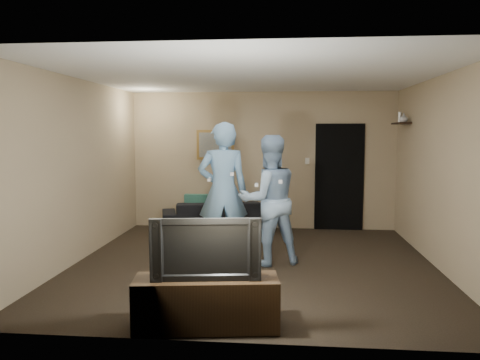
# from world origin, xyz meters

# --- Properties ---
(ground) EXTENTS (5.00, 5.00, 0.00)m
(ground) POSITION_xyz_m (0.00, 0.00, 0.00)
(ground) COLOR black
(ground) RESTS_ON ground
(ceiling) EXTENTS (5.00, 5.00, 0.04)m
(ceiling) POSITION_xyz_m (0.00, 0.00, 2.60)
(ceiling) COLOR silver
(ceiling) RESTS_ON wall_back
(wall_back) EXTENTS (5.00, 0.04, 2.60)m
(wall_back) POSITION_xyz_m (0.00, 2.50, 1.30)
(wall_back) COLOR tan
(wall_back) RESTS_ON ground
(wall_front) EXTENTS (5.00, 0.04, 2.60)m
(wall_front) POSITION_xyz_m (0.00, -2.50, 1.30)
(wall_front) COLOR tan
(wall_front) RESTS_ON ground
(wall_left) EXTENTS (0.04, 5.00, 2.60)m
(wall_left) POSITION_xyz_m (-2.50, 0.00, 1.30)
(wall_left) COLOR tan
(wall_left) RESTS_ON ground
(wall_right) EXTENTS (0.04, 5.00, 2.60)m
(wall_right) POSITION_xyz_m (2.50, 0.00, 1.30)
(wall_right) COLOR tan
(wall_right) RESTS_ON ground
(sofa) EXTENTS (2.14, 1.29, 0.58)m
(sofa) POSITION_xyz_m (-0.81, 2.06, 0.29)
(sofa) COLOR black
(sofa) RESTS_ON ground
(throw_pillow) EXTENTS (0.43, 0.14, 0.43)m
(throw_pillow) POSITION_xyz_m (-1.20, 2.06, 0.48)
(throw_pillow) COLOR #1B5148
(throw_pillow) RESTS_ON sofa
(painting_frame) EXTENTS (0.72, 0.05, 0.57)m
(painting_frame) POSITION_xyz_m (-0.90, 2.48, 1.60)
(painting_frame) COLOR olive
(painting_frame) RESTS_ON wall_back
(painting_canvas) EXTENTS (0.62, 0.01, 0.47)m
(painting_canvas) POSITION_xyz_m (-0.90, 2.45, 1.60)
(painting_canvas) COLOR slate
(painting_canvas) RESTS_ON painting_frame
(doorway) EXTENTS (0.90, 0.06, 2.00)m
(doorway) POSITION_xyz_m (1.45, 2.47, 1.00)
(doorway) COLOR black
(doorway) RESTS_ON ground
(light_switch) EXTENTS (0.08, 0.02, 0.12)m
(light_switch) POSITION_xyz_m (0.85, 2.48, 1.30)
(light_switch) COLOR silver
(light_switch) RESTS_ON wall_back
(wall_shelf) EXTENTS (0.20, 0.60, 0.03)m
(wall_shelf) POSITION_xyz_m (2.39, 1.80, 1.99)
(wall_shelf) COLOR black
(wall_shelf) RESTS_ON wall_right
(shelf_vase) EXTENTS (0.18, 0.18, 0.15)m
(shelf_vase) POSITION_xyz_m (2.39, 1.64, 2.08)
(shelf_vase) COLOR #AFAEB3
(shelf_vase) RESTS_ON wall_shelf
(shelf_figurine) EXTENTS (0.06, 0.06, 0.18)m
(shelf_figurine) POSITION_xyz_m (2.39, 1.90, 2.09)
(shelf_figurine) COLOR silver
(shelf_figurine) RESTS_ON wall_shelf
(tv_console) EXTENTS (1.39, 0.61, 0.48)m
(tv_console) POSITION_xyz_m (-0.30, -2.23, 0.25)
(tv_console) COLOR black
(tv_console) RESTS_ON ground
(television) EXTENTS (1.02, 0.27, 0.58)m
(television) POSITION_xyz_m (-0.30, -2.23, 0.78)
(television) COLOR black
(television) RESTS_ON tv_console
(wii_player_left) EXTENTS (0.80, 0.61, 1.99)m
(wii_player_left) POSITION_xyz_m (-0.47, 0.27, 0.99)
(wii_player_left) COLOR #79A8D2
(wii_player_left) RESTS_ON ground
(wii_player_right) EXTENTS (1.07, 0.96, 1.80)m
(wii_player_right) POSITION_xyz_m (0.21, 0.03, 0.90)
(wii_player_right) COLOR #89A6C7
(wii_player_right) RESTS_ON ground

